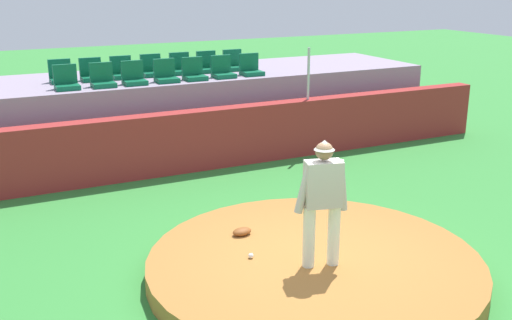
{
  "coord_description": "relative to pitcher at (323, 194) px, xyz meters",
  "views": [
    {
      "loc": [
        -4.08,
        -6.49,
        4.0
      ],
      "look_at": [
        0.0,
        1.84,
        1.17
      ],
      "focal_mm": 42.6,
      "sensor_mm": 36.0,
      "label": 1
    }
  ],
  "objects": [
    {
      "name": "stadium_chair_6",
      "position": [
        2.17,
        6.7,
        0.61
      ],
      "size": [
        0.48,
        0.44,
        0.5
      ],
      "rotation": [
        0.0,
        0.0,
        3.14
      ],
      "color": "#0D5F3B",
      "rests_on": "bleacher_platform"
    },
    {
      "name": "ground_plane",
      "position": [
        0.05,
        0.24,
        -1.28
      ],
      "size": [
        60.0,
        60.0,
        0.0
      ],
      "primitive_type": "plane",
      "color": "#338536"
    },
    {
      "name": "stadium_chair_12",
      "position": [
        1.43,
        7.59,
        0.61
      ],
      "size": [
        0.48,
        0.44,
        0.5
      ],
      "rotation": [
        0.0,
        0.0,
        3.14
      ],
      "color": "#0D5F3B",
      "rests_on": "bleacher_platform"
    },
    {
      "name": "stadium_chair_13",
      "position": [
        2.13,
        7.59,
        0.61
      ],
      "size": [
        0.48,
        0.44,
        0.5
      ],
      "rotation": [
        0.0,
        0.0,
        3.14
      ],
      "color": "#0D5F3B",
      "rests_on": "bleacher_platform"
    },
    {
      "name": "stadium_chair_0",
      "position": [
        -2.07,
        6.7,
        0.61
      ],
      "size": [
        0.48,
        0.44,
        0.5
      ],
      "rotation": [
        0.0,
        0.0,
        3.14
      ],
      "color": "#0D5F3B",
      "rests_on": "bleacher_platform"
    },
    {
      "name": "stadium_chair_7",
      "position": [
        -2.04,
        7.6,
        0.61
      ],
      "size": [
        0.48,
        0.44,
        0.5
      ],
      "rotation": [
        0.0,
        0.0,
        3.14
      ],
      "color": "#0D5F3B",
      "rests_on": "bleacher_platform"
    },
    {
      "name": "stadium_chair_10",
      "position": [
        0.03,
        7.6,
        0.61
      ],
      "size": [
        0.48,
        0.44,
        0.5
      ],
      "rotation": [
        0.0,
        0.0,
        3.14
      ],
      "color": "#0D5F3B",
      "rests_on": "bleacher_platform"
    },
    {
      "name": "stadium_chair_4",
      "position": [
        0.73,
        6.65,
        0.61
      ],
      "size": [
        0.48,
        0.44,
        0.5
      ],
      "rotation": [
        0.0,
        0.0,
        3.14
      ],
      "color": "#0D5F3B",
      "rests_on": "bleacher_platform"
    },
    {
      "name": "pitcher",
      "position": [
        0.0,
        0.0,
        0.0
      ],
      "size": [
        0.73,
        0.37,
        1.74
      ],
      "rotation": [
        0.0,
        0.0,
        -0.26
      ],
      "color": "white",
      "rests_on": "pitchers_mound"
    },
    {
      "name": "fielding_glove",
      "position": [
        -0.54,
        1.35,
        -0.95
      ],
      "size": [
        0.32,
        0.23,
        0.11
      ],
      "primitive_type": "ellipsoid",
      "rotation": [
        0.0,
        0.0,
        0.11
      ],
      "color": "brown",
      "rests_on": "pitchers_mound"
    },
    {
      "name": "baseball",
      "position": [
        -0.76,
        0.59,
        -0.97
      ],
      "size": [
        0.07,
        0.07,
        0.07
      ],
      "primitive_type": "sphere",
      "color": "white",
      "rests_on": "pitchers_mound"
    },
    {
      "name": "stadium_chair_2",
      "position": [
        -0.66,
        6.66,
        0.61
      ],
      "size": [
        0.48,
        0.44,
        0.5
      ],
      "rotation": [
        0.0,
        0.0,
        3.14
      ],
      "color": "#0D5F3B",
      "rests_on": "bleacher_platform"
    },
    {
      "name": "stadium_chair_1",
      "position": [
        -1.33,
        6.67,
        0.61
      ],
      "size": [
        0.48,
        0.44,
        0.5
      ],
      "rotation": [
        0.0,
        0.0,
        3.14
      ],
      "color": "#0D5F3B",
      "rests_on": "bleacher_platform"
    },
    {
      "name": "brick_barrier",
      "position": [
        0.05,
        5.48,
        -0.64
      ],
      "size": [
        15.5,
        0.4,
        1.29
      ],
      "primitive_type": "cube",
      "color": "maroon",
      "rests_on": "ground_plane"
    },
    {
      "name": "stadium_chair_11",
      "position": [
        0.75,
        7.6,
        0.61
      ],
      "size": [
        0.48,
        0.44,
        0.5
      ],
      "rotation": [
        0.0,
        0.0,
        3.14
      ],
      "color": "#0D5F3B",
      "rests_on": "bleacher_platform"
    },
    {
      "name": "stadium_chair_9",
      "position": [
        -0.68,
        7.58,
        0.61
      ],
      "size": [
        0.48,
        0.44,
        0.5
      ],
      "rotation": [
        0.0,
        0.0,
        3.14
      ],
      "color": "#0D5F3B",
      "rests_on": "bleacher_platform"
    },
    {
      "name": "stadium_chair_3",
      "position": [
        0.07,
        6.66,
        0.61
      ],
      "size": [
        0.48,
        0.44,
        0.5
      ],
      "rotation": [
        0.0,
        0.0,
        3.14
      ],
      "color": "#0D5F3B",
      "rests_on": "bleacher_platform"
    },
    {
      "name": "pitchers_mound",
      "position": [
        0.05,
        0.24,
        -1.14
      ],
      "size": [
        4.64,
        4.64,
        0.27
      ],
      "primitive_type": "cylinder",
      "color": "#A46B31",
      "rests_on": "ground_plane"
    },
    {
      "name": "fence_post_right",
      "position": [
        3.04,
        5.48,
        0.59
      ],
      "size": [
        0.06,
        0.06,
        1.17
      ],
      "primitive_type": "cylinder",
      "color": "silver",
      "rests_on": "brick_barrier"
    },
    {
      "name": "stadium_chair_5",
      "position": [
        1.43,
        6.66,
        0.61
      ],
      "size": [
        0.48,
        0.44,
        0.5
      ],
      "rotation": [
        0.0,
        0.0,
        3.14
      ],
      "color": "#0D5F3B",
      "rests_on": "bleacher_platform"
    },
    {
      "name": "stadium_chair_8",
      "position": [
        -1.38,
        7.55,
        0.61
      ],
      "size": [
        0.48,
        0.44,
        0.5
      ],
      "rotation": [
        0.0,
        0.0,
        3.14
      ],
      "color": "#0D5F3B",
      "rests_on": "bleacher_platform"
    },
    {
      "name": "bleacher_platform",
      "position": [
        0.05,
        7.66,
        -0.41
      ],
      "size": [
        13.66,
        3.01,
        1.73
      ],
      "primitive_type": "cube",
      "color": "gray",
      "rests_on": "ground_plane"
    }
  ]
}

